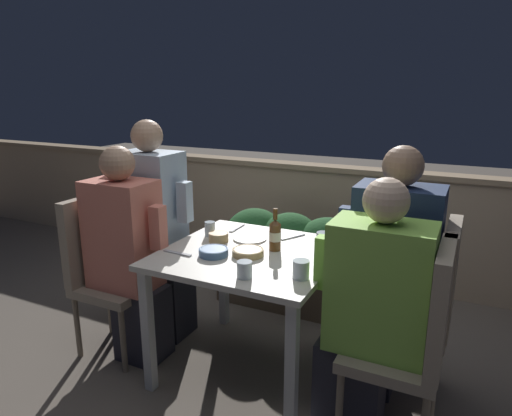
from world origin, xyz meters
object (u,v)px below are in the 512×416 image
at_px(chair_left_far, 133,246).
at_px(person_navy_jumper, 388,274).
at_px(person_coral_top, 129,255).
at_px(person_blue_shirt, 156,230).
at_px(chair_right_far, 428,300).
at_px(chair_left_near, 103,262).
at_px(chair_right_near, 417,332).
at_px(beer_bottle, 275,234).
at_px(person_green_blouse, 370,312).

xyz_separation_m(chair_left_far, person_navy_jumper, (1.60, 0.02, 0.10)).
xyz_separation_m(person_coral_top, person_navy_jumper, (1.37, 0.31, 0.02)).
relative_size(person_blue_shirt, chair_right_far, 1.45).
distance_m(chair_left_far, person_navy_jumper, 1.60).
height_order(chair_left_near, person_coral_top, person_coral_top).
relative_size(chair_right_near, beer_bottle, 4.11).
bearing_deg(person_green_blouse, person_navy_jumper, 88.12).
bearing_deg(person_coral_top, person_green_blouse, -0.89).
distance_m(chair_left_far, person_blue_shirt, 0.24).
xyz_separation_m(chair_left_near, person_navy_jumper, (1.57, 0.31, 0.10)).
bearing_deg(chair_right_far, person_blue_shirt, -179.17).
xyz_separation_m(chair_left_near, chair_right_near, (1.76, -0.02, 0.00)).
height_order(person_blue_shirt, person_green_blouse, person_blue_shirt).
height_order(chair_left_near, chair_right_near, same).
bearing_deg(chair_left_far, person_coral_top, -52.17).
xyz_separation_m(chair_right_near, person_green_blouse, (-0.20, -0.00, 0.05)).
distance_m(chair_left_near, chair_right_far, 1.80).
height_order(person_green_blouse, chair_right_far, person_green_blouse).
height_order(person_coral_top, chair_right_far, person_coral_top).
bearing_deg(person_green_blouse, person_blue_shirt, 167.41).
bearing_deg(chair_right_far, chair_left_far, -179.26).
bearing_deg(person_navy_jumper, chair_left_near, -168.75).
height_order(chair_left_near, person_blue_shirt, person_blue_shirt).
bearing_deg(person_green_blouse, chair_right_far, 57.98).
height_order(person_green_blouse, beer_bottle, person_green_blouse).
distance_m(person_coral_top, chair_right_far, 1.60).
xyz_separation_m(chair_left_near, beer_bottle, (1.00, 0.23, 0.25)).
distance_m(chair_left_far, beer_bottle, 1.05).
height_order(chair_left_near, chair_left_far, same).
bearing_deg(beer_bottle, chair_right_far, 5.80).
relative_size(person_blue_shirt, person_green_blouse, 1.14).
bearing_deg(chair_right_far, beer_bottle, -174.20).
relative_size(person_coral_top, chair_left_far, 1.33).
height_order(person_coral_top, person_green_blouse, person_coral_top).
relative_size(chair_left_far, chair_right_far, 1.00).
relative_size(chair_left_far, person_green_blouse, 0.78).
bearing_deg(chair_right_near, person_blue_shirt, 168.95).
height_order(chair_left_near, person_green_blouse, person_green_blouse).
height_order(chair_left_far, chair_right_far, same).
distance_m(chair_right_near, chair_right_far, 0.33).
relative_size(chair_left_far, chair_right_near, 1.00).
bearing_deg(chair_left_far, person_blue_shirt, -0.00).
bearing_deg(chair_right_near, person_navy_jumper, 119.63).
xyz_separation_m(person_coral_top, beer_bottle, (0.80, 0.23, 0.17)).
relative_size(person_navy_jumper, beer_bottle, 5.64).
xyz_separation_m(person_coral_top, person_green_blouse, (1.36, -0.02, -0.03)).
distance_m(chair_right_far, person_navy_jumper, 0.22).
xyz_separation_m(person_blue_shirt, person_navy_jumper, (1.40, 0.02, -0.04)).
relative_size(person_green_blouse, beer_bottle, 5.24).
xyz_separation_m(chair_left_far, chair_right_near, (1.79, -0.31, 0.00)).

